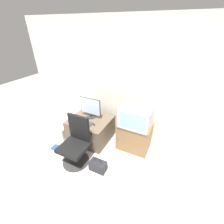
{
  "coord_description": "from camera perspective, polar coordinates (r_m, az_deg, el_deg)",
  "views": [
    {
      "loc": [
        1.53,
        -1.59,
        2.4
      ],
      "look_at": [
        0.32,
        0.89,
        0.8
      ],
      "focal_mm": 24.0,
      "sensor_mm": 36.0,
      "label": 1
    }
  ],
  "objects": [
    {
      "name": "desk",
      "position": [
        3.6,
        -8.04,
        -6.36
      ],
      "size": [
        0.9,
        0.8,
        0.55
      ],
      "color": "brown",
      "rests_on": "ground_plane"
    },
    {
      "name": "handbag",
      "position": [
        3.01,
        -5.36,
        -19.71
      ],
      "size": [
        0.31,
        0.18,
        0.31
      ],
      "color": "#232328",
      "rests_on": "ground_plane"
    },
    {
      "name": "keyboard",
      "position": [
        3.33,
        -9.94,
        -4.0
      ],
      "size": [
        0.34,
        0.13,
        0.01
      ],
      "color": "#2D2D2D",
      "rests_on": "desk"
    },
    {
      "name": "mouse",
      "position": [
        3.22,
        -6.79,
        -4.83
      ],
      "size": [
        0.05,
        0.03,
        0.03
      ],
      "color": "black",
      "rests_on": "desk"
    },
    {
      "name": "main_monitor",
      "position": [
        3.4,
        -8.22,
        1.54
      ],
      "size": [
        0.51,
        0.22,
        0.47
      ],
      "color": "#2D2D2D",
      "rests_on": "desk"
    },
    {
      "name": "ground_plane",
      "position": [
        3.26,
        -12.67,
        -18.25
      ],
      "size": [
        12.0,
        12.0,
        0.0
      ],
      "primitive_type": "plane",
      "color": "beige"
    },
    {
      "name": "crt_tv",
      "position": [
        3.0,
        9.11,
        -1.54
      ],
      "size": [
        0.61,
        0.48,
        0.43
      ],
      "color": "#B7B7BC",
      "rests_on": "side_stand"
    },
    {
      "name": "office_chair",
      "position": [
        3.04,
        -13.59,
        -11.93
      ],
      "size": [
        0.53,
        0.53,
        0.97
      ],
      "color": "#333333",
      "rests_on": "ground_plane"
    },
    {
      "name": "side_stand",
      "position": [
        3.33,
        8.43,
        -9.03
      ],
      "size": [
        0.68,
        0.48,
        0.63
      ],
      "color": "olive",
      "rests_on": "ground_plane"
    },
    {
      "name": "book",
      "position": [
        3.69,
        -20.57,
        -12.55
      ],
      "size": [
        0.18,
        0.16,
        0.02
      ],
      "color": "navy",
      "rests_on": "ground_plane"
    },
    {
      "name": "wall_back",
      "position": [
        3.47,
        -1.65,
        11.68
      ],
      "size": [
        4.4,
        0.05,
        2.6
      ],
      "color": "silver",
      "rests_on": "ground_plane"
    },
    {
      "name": "cardboard_box_lower",
      "position": [
        3.86,
        -18.87,
        -7.27
      ],
      "size": [
        0.33,
        0.24,
        0.32
      ],
      "color": "beige",
      "rests_on": "ground_plane"
    }
  ]
}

